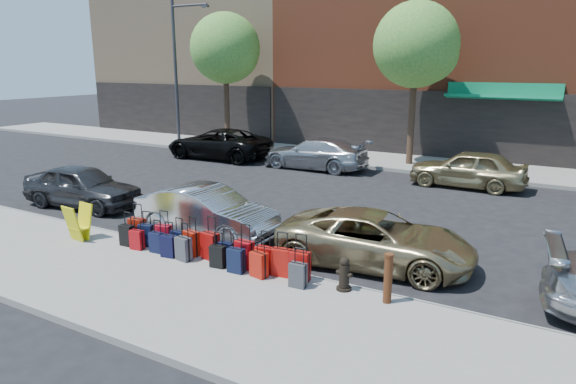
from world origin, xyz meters
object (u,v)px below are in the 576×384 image
Objects in this scene: tree_left at (227,50)px; bollard at (388,278)px; car_far_1 at (315,153)px; tree_center at (419,47)px; display_rack at (79,223)px; car_far_0 at (219,144)px; car_near_1 at (207,212)px; car_near_2 at (376,239)px; fire_hydrant at (344,275)px; car_near_0 at (82,186)px; streetlight at (178,64)px; suitcase_front_5 at (210,246)px; car_far_2 at (468,169)px.

tree_left reaches higher than bollard.
tree_center is at bearing 125.20° from car_far_1.
tree_left reaches higher than display_rack.
car_near_1 is at bearing 34.10° from car_far_0.
tree_center is 13.48m from car_near_2.
car_near_1 reaches higher than fire_hydrant.
car_near_2 is at bearing 99.39° from fire_hydrant.
car_far_0 is (-1.64, 9.62, 0.05)m from car_near_0.
tree_left is 5.53m from car_far_0.
streetlight reaches higher than suitcase_front_5.
car_far_1 is at bearing 9.81° from car_near_1.
car_near_1 is (2.45, 2.32, 0.07)m from display_rack.
display_rack is 14.16m from car_far_2.
car_near_2 is at bearing -86.27° from car_near_1.
streetlight is at bearing -101.54° from car_far_1.
fire_hydrant is at bearing -46.96° from tree_left.
tree_left is 15.87m from car_near_1.
car_far_2 is (0.23, 11.31, 0.27)m from fire_hydrant.
tree_left is 3.11m from streetlight.
car_near_0 is 10.40m from car_far_1.
car_near_0 is at bearing -21.85° from car_far_1.
bollard reaches higher than fire_hydrant.
streetlight is at bearing -177.02° from tree_center.
tree_left reaches higher than car_far_0.
car_near_2 is 0.85× the size of car_far_0.
car_near_1 is at bearing 163.09° from bollard.
car_near_2 is (10.36, 0.01, -0.07)m from car_near_0.
car_far_1 is (-3.74, -2.66, -4.70)m from tree_center.
fire_hydrant is (13.33, -14.27, -4.93)m from tree_left.
tree_left is 13.50m from car_near_0.
car_near_0 reaches higher than car_far_1.
car_near_0 is 14.17m from car_far_2.
display_rack is 13.09m from car_far_0.
fire_hydrant is at bearing -39.83° from streetlight.
tree_center reaches higher than car_far_2.
suitcase_front_5 is 7.22m from car_near_0.
suitcase_front_5 is 2.22m from car_near_1.
streetlight is 20.34m from car_near_2.
car_far_0 is (1.27, -2.70, -4.65)m from tree_left.
bollard is 11.57m from car_near_0.
bollard is 0.21× the size of car_far_1.
bollard is at bearing 7.00° from suitcase_front_5.
streetlight is at bearing 43.99° from car_near_1.
car_far_1 is at bearing 91.47° from display_rack.
car_far_1 is at bearing 122.74° from bollard.
car_near_1 is 0.85× the size of car_far_1.
display_rack is (-8.33, -0.53, -0.05)m from bollard.
tree_left reaches higher than car_near_2.
bollard is 17.50m from car_far_0.
streetlight is at bearing 48.53° from car_near_2.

